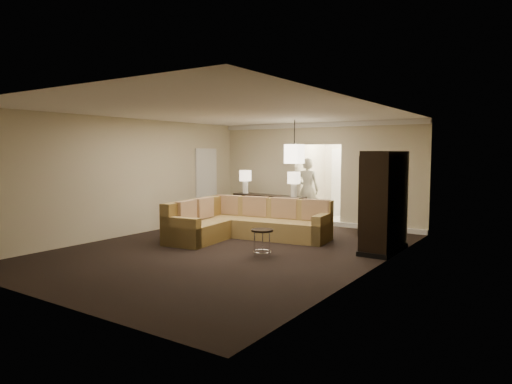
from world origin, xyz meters
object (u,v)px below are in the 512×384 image
Objects in this scene: sectional_sofa at (243,223)px; console_table at (268,207)px; coffee_table at (196,229)px; person at (307,186)px; armoire at (384,204)px; drink_table at (262,237)px.

sectional_sofa is 1.43× the size of console_table.
console_table is (0.47, 2.44, 0.29)m from coffee_table.
console_table is at bearing 97.61° from sectional_sofa.
person is (0.01, 3.18, 0.65)m from sectional_sofa.
coffee_table is (-0.96, -0.57, -0.15)m from sectional_sofa.
armoire reaches higher than sectional_sofa.
armoire is at bearing 0.41° from sectional_sofa.
console_table reaches higher than drink_table.
person is at bearing 106.91° from drink_table.
coffee_table is at bearing -166.49° from armoire.
armoire is at bearing -14.84° from console_table.
drink_table is (-1.78, -1.71, -0.59)m from armoire.
sectional_sofa reaches higher than drink_table.
sectional_sofa is at bearing -68.35° from console_table.
person is (0.96, 3.76, 0.80)m from coffee_table.
coffee_table is 2.50m from console_table.
sectional_sofa is 3.23m from armoire.
sectional_sofa is 1.12m from coffee_table.
person reaches higher than console_table.
armoire is at bearing 13.51° from coffee_table.
person reaches higher than coffee_table.
sectional_sofa is 6.04× the size of drink_table.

